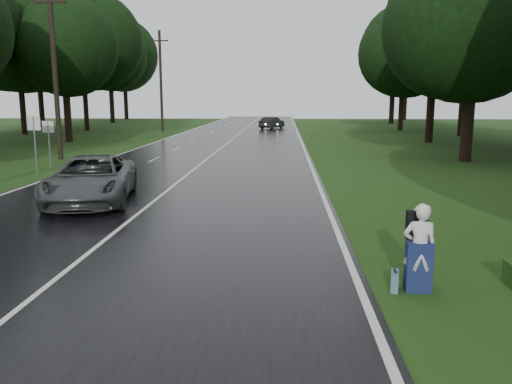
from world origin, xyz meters
TOP-DOWN VIEW (x-y plane):
  - ground at (0.00, 0.00)m, footprint 160.00×160.00m
  - road at (0.00, 20.00)m, footprint 12.00×140.00m
  - lane_center at (0.00, 20.00)m, footprint 0.12×140.00m
  - grey_car at (-2.06, 7.86)m, footprint 3.54×5.91m
  - far_car at (3.04, 49.97)m, footprint 2.95×4.27m
  - hitchhiker at (6.84, 0.37)m, footprint 0.62×0.56m
  - suitcase at (6.44, 0.40)m, footprint 0.23×0.48m
  - utility_pole_mid at (-8.50, 19.97)m, footprint 1.80×0.28m
  - utility_pole_far at (-8.50, 45.06)m, footprint 1.80×0.28m
  - road_sign_a at (-7.20, 14.46)m, footprint 0.64×0.10m
  - road_sign_b at (-7.20, 15.90)m, footprint 0.57×0.10m
  - tree_left_e at (-13.01, 31.79)m, footprint 8.68×8.68m
  - tree_left_f at (-17.05, 46.01)m, footprint 10.62×10.62m
  - tree_right_d at (14.55, 20.28)m, footprint 8.29×8.29m
  - tree_right_e at (15.93, 32.58)m, footprint 8.45×8.45m
  - tree_right_f at (17.15, 48.14)m, footprint 9.08×9.08m

SIDE VIEW (x-z plane):
  - ground at x=0.00m, z-range 0.00..0.00m
  - utility_pole_mid at x=-8.50m, z-range -4.82..4.82m
  - utility_pole_far at x=-8.50m, z-range -5.18..5.18m
  - road_sign_a at x=-7.20m, z-range -1.33..1.33m
  - road_sign_b at x=-7.20m, z-range -1.19..1.19m
  - tree_left_e at x=-13.01m, z-range -6.78..6.78m
  - tree_left_f at x=-17.05m, z-range -8.30..8.30m
  - tree_right_d at x=14.55m, z-range -6.47..6.47m
  - tree_right_e at x=15.93m, z-range -6.60..6.60m
  - tree_right_f at x=17.15m, z-range -7.09..7.09m
  - road at x=0.00m, z-range 0.00..0.04m
  - lane_center at x=0.00m, z-range 0.04..0.05m
  - suitcase at x=6.44m, z-range 0.00..0.33m
  - far_car at x=3.04m, z-range 0.04..1.37m
  - hitchhiker at x=6.84m, z-range -0.06..1.59m
  - grey_car at x=-2.06m, z-range 0.04..1.58m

